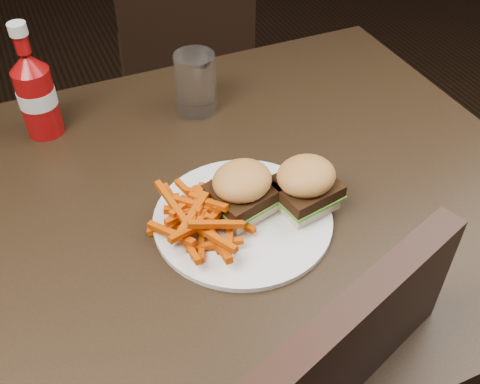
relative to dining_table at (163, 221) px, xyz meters
name	(u,v)px	position (x,y,z in m)	size (l,w,h in m)	color
dining_table	(163,221)	(0.00, 0.00, 0.00)	(1.20, 0.80, 0.04)	black
chair_far	(183,61)	(0.35, 0.95, -0.30)	(0.39, 0.39, 0.04)	black
plate	(243,219)	(0.10, -0.07, 0.03)	(0.26, 0.26, 0.01)	white
sandwich_half_a	(242,204)	(0.11, -0.05, 0.04)	(0.08, 0.07, 0.02)	#FBE5C7
sandwich_half_b	(304,199)	(0.20, -0.08, 0.04)	(0.08, 0.07, 0.02)	beige
fries_pile	(205,213)	(0.05, -0.06, 0.05)	(0.12, 0.12, 0.05)	#C13A00
ketchup_bottle	(39,103)	(-0.12, 0.27, 0.08)	(0.06, 0.06, 0.12)	#980A0B
tumbler	(196,84)	(0.14, 0.23, 0.08)	(0.07, 0.07, 0.11)	white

